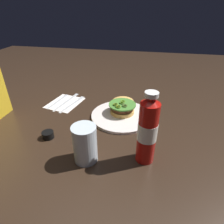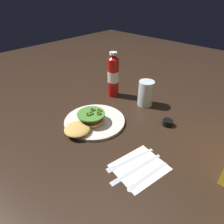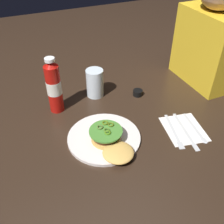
{
  "view_description": "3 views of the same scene",
  "coord_description": "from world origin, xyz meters",
  "views": [
    {
      "loc": [
        -0.6,
        -0.16,
        0.46
      ],
      "look_at": [
        0.09,
        -0.02,
        0.05
      ],
      "focal_mm": 30.25,
      "sensor_mm": 36.0,
      "label": 1
    },
    {
      "loc": [
        0.63,
        0.51,
        0.54
      ],
      "look_at": [
        0.12,
        0.03,
        0.09
      ],
      "focal_mm": 31.81,
      "sensor_mm": 36.0,
      "label": 2
    },
    {
      "loc": [
        0.81,
        -0.31,
        0.7
      ],
      "look_at": [
        0.1,
        -0.0,
        0.09
      ],
      "focal_mm": 41.42,
      "sensor_mm": 36.0,
      "label": 3
    }
  ],
  "objects": [
    {
      "name": "ground_plane",
      "position": [
        0.0,
        0.0,
        0.0
      ],
      "size": [
        3.0,
        3.0,
        0.0
      ],
      "primitive_type": "plane",
      "color": "black"
    },
    {
      "name": "dinner_plate",
      "position": [
        0.14,
        -0.06,
        0.01
      ],
      "size": [
        0.28,
        0.28,
        0.01
      ],
      "primitive_type": "cylinder",
      "color": "silver",
      "rests_on": "ground_plane"
    },
    {
      "name": "burger_sandwich",
      "position": [
        0.19,
        -0.05,
        0.03
      ],
      "size": [
        0.21,
        0.13,
        0.05
      ],
      "color": "gold",
      "rests_on": "dinner_plate"
    },
    {
      "name": "ketchup_bottle",
      "position": [
        -0.12,
        -0.17,
        0.12
      ],
      "size": [
        0.06,
        0.06,
        0.25
      ],
      "color": "#B4120C",
      "rests_on": "ground_plane"
    },
    {
      "name": "water_glass",
      "position": [
        -0.16,
        0.02,
        0.07
      ],
      "size": [
        0.08,
        0.08,
        0.13
      ],
      "primitive_type": "cylinder",
      "color": "silver",
      "rests_on": "ground_plane"
    },
    {
      "name": "condiment_cup",
      "position": [
        -0.07,
        0.2,
        0.01
      ],
      "size": [
        0.05,
        0.05,
        0.03
      ],
      "primitive_type": "cylinder",
      "color": "black",
      "rests_on": "ground_plane"
    },
    {
      "name": "napkin",
      "position": [
        0.21,
        0.26,
        0.0
      ],
      "size": [
        0.2,
        0.18,
        0.0
      ],
      "primitive_type": "cube",
      "rotation": [
        0.0,
        0.0,
        -0.19
      ],
      "color": "white",
      "rests_on": "ground_plane"
    },
    {
      "name": "fork_utensil",
      "position": [
        0.23,
        0.21,
        0.0
      ],
      "size": [
        0.2,
        0.07,
        0.0
      ],
      "color": "silver",
      "rests_on": "napkin"
    },
    {
      "name": "butter_knife",
      "position": [
        0.24,
        0.25,
        0.0
      ],
      "size": [
        0.22,
        0.06,
        0.0
      ],
      "color": "silver",
      "rests_on": "napkin"
    },
    {
      "name": "spoon_utensil",
      "position": [
        0.25,
        0.3,
        0.0
      ],
      "size": [
        0.18,
        0.05,
        0.0
      ],
      "color": "silver",
      "rests_on": "napkin"
    }
  ]
}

